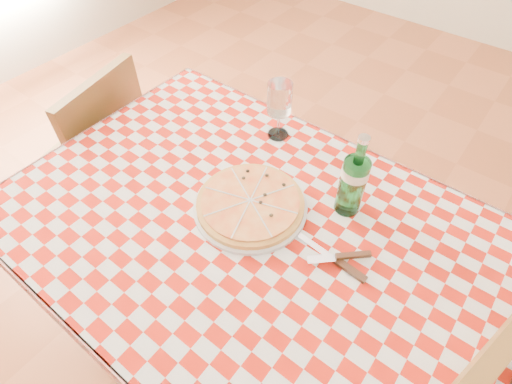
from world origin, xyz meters
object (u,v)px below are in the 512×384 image
(chair_far, at_px, (101,153))
(wine_glass, at_px, (279,111))
(dining_table, at_px, (249,246))
(water_bottle, at_px, (354,176))
(pizza_plate, at_px, (250,203))

(chair_far, height_order, wine_glass, wine_glass)
(dining_table, xyz_separation_m, water_bottle, (0.17, 0.21, 0.22))
(chair_far, bearing_deg, wine_glass, -171.46)
(dining_table, height_order, chair_far, chair_far)
(dining_table, relative_size, wine_glass, 6.36)
(water_bottle, bearing_deg, wine_glass, 157.41)
(dining_table, distance_m, water_bottle, 0.35)
(wine_glass, bearing_deg, pizza_plate, -68.18)
(pizza_plate, distance_m, water_bottle, 0.28)
(dining_table, relative_size, water_bottle, 4.85)
(dining_table, height_order, pizza_plate, pizza_plate)
(water_bottle, height_order, wine_glass, water_bottle)
(pizza_plate, relative_size, water_bottle, 1.24)
(dining_table, xyz_separation_m, pizza_plate, (-0.03, 0.05, 0.12))
(pizza_plate, height_order, water_bottle, water_bottle)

